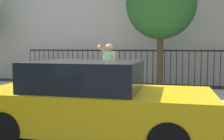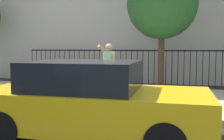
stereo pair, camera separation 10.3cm
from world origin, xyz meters
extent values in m
plane|color=#28282B|center=(0.00, 0.00, 0.00)|extent=(60.00, 60.00, 0.00)
cube|color=#B2ADA3|center=(0.00, 2.20, 0.07)|extent=(28.00, 4.40, 0.15)
cube|color=black|center=(0.00, 5.90, 1.55)|extent=(12.00, 0.04, 0.06)
cylinder|color=black|center=(-6.00, 5.90, 0.80)|extent=(0.03, 0.03, 1.60)
cylinder|color=black|center=(-5.74, 5.90, 0.80)|extent=(0.03, 0.03, 1.60)
cylinder|color=black|center=(-5.49, 5.90, 0.80)|extent=(0.03, 0.03, 1.60)
cylinder|color=black|center=(-5.23, 5.90, 0.80)|extent=(0.03, 0.03, 1.60)
cylinder|color=black|center=(-4.98, 5.90, 0.80)|extent=(0.03, 0.03, 1.60)
cylinder|color=black|center=(-4.72, 5.90, 0.80)|extent=(0.03, 0.03, 1.60)
cylinder|color=black|center=(-4.47, 5.90, 0.80)|extent=(0.03, 0.03, 1.60)
cylinder|color=black|center=(-4.21, 5.90, 0.80)|extent=(0.03, 0.03, 1.60)
cylinder|color=black|center=(-3.96, 5.90, 0.80)|extent=(0.03, 0.03, 1.60)
cylinder|color=black|center=(-3.70, 5.90, 0.80)|extent=(0.03, 0.03, 1.60)
cylinder|color=black|center=(-3.45, 5.90, 0.80)|extent=(0.03, 0.03, 1.60)
cylinder|color=black|center=(-3.19, 5.90, 0.80)|extent=(0.03, 0.03, 1.60)
cylinder|color=black|center=(-2.94, 5.90, 0.80)|extent=(0.03, 0.03, 1.60)
cylinder|color=black|center=(-2.68, 5.90, 0.80)|extent=(0.03, 0.03, 1.60)
cylinder|color=black|center=(-2.43, 5.90, 0.80)|extent=(0.03, 0.03, 1.60)
cylinder|color=black|center=(-2.17, 5.90, 0.80)|extent=(0.03, 0.03, 1.60)
cylinder|color=black|center=(-1.91, 5.90, 0.80)|extent=(0.03, 0.03, 1.60)
cylinder|color=black|center=(-1.66, 5.90, 0.80)|extent=(0.03, 0.03, 1.60)
cylinder|color=black|center=(-1.40, 5.90, 0.80)|extent=(0.03, 0.03, 1.60)
cylinder|color=black|center=(-1.15, 5.90, 0.80)|extent=(0.03, 0.03, 1.60)
cylinder|color=black|center=(-0.89, 5.90, 0.80)|extent=(0.03, 0.03, 1.60)
cylinder|color=black|center=(-0.64, 5.90, 0.80)|extent=(0.03, 0.03, 1.60)
cylinder|color=black|center=(-0.38, 5.90, 0.80)|extent=(0.03, 0.03, 1.60)
cylinder|color=black|center=(-0.13, 5.90, 0.80)|extent=(0.03, 0.03, 1.60)
cylinder|color=black|center=(0.13, 5.90, 0.80)|extent=(0.03, 0.03, 1.60)
cylinder|color=black|center=(0.38, 5.90, 0.80)|extent=(0.03, 0.03, 1.60)
cylinder|color=black|center=(0.64, 5.90, 0.80)|extent=(0.03, 0.03, 1.60)
cylinder|color=black|center=(0.89, 5.90, 0.80)|extent=(0.03, 0.03, 1.60)
cylinder|color=black|center=(1.15, 5.90, 0.80)|extent=(0.03, 0.03, 1.60)
cylinder|color=black|center=(1.40, 5.90, 0.80)|extent=(0.03, 0.03, 1.60)
cylinder|color=black|center=(1.66, 5.90, 0.80)|extent=(0.03, 0.03, 1.60)
cylinder|color=black|center=(1.91, 5.90, 0.80)|extent=(0.03, 0.03, 1.60)
cylinder|color=black|center=(2.17, 5.90, 0.80)|extent=(0.03, 0.03, 1.60)
cylinder|color=black|center=(2.43, 5.90, 0.80)|extent=(0.03, 0.03, 1.60)
cylinder|color=black|center=(2.68, 5.90, 0.80)|extent=(0.03, 0.03, 1.60)
cylinder|color=black|center=(2.94, 5.90, 0.80)|extent=(0.03, 0.03, 1.60)
cube|color=yellow|center=(-0.11, -1.38, 0.57)|extent=(4.26, 1.94, 0.70)
cube|color=black|center=(-0.31, -1.39, 1.17)|extent=(2.05, 1.66, 0.55)
cylinder|color=black|center=(1.21, -0.52, 0.32)|extent=(0.65, 0.24, 0.64)
cylinder|color=black|center=(-1.49, -0.60, 0.32)|extent=(0.65, 0.24, 0.64)
cylinder|color=black|center=(-1.44, -2.24, 0.32)|extent=(0.65, 0.24, 0.64)
cylinder|color=#936B4C|center=(-0.61, 1.13, 0.53)|extent=(0.15, 0.15, 0.75)
cylinder|color=#936B4C|center=(-0.46, 1.00, 0.53)|extent=(0.15, 0.15, 0.75)
cylinder|color=gray|center=(-0.54, 1.07, 1.25)|extent=(0.48, 0.48, 0.69)
sphere|color=#936B4C|center=(-0.54, 1.07, 1.70)|extent=(0.21, 0.21, 0.21)
cylinder|color=#936B4C|center=(-0.69, 1.19, 1.59)|extent=(0.38, 0.43, 0.37)
cylinder|color=#936B4C|center=(-0.38, 0.94, 1.23)|extent=(0.09, 0.09, 0.52)
cube|color=black|center=(-0.61, 1.21, 1.68)|extent=(0.06, 0.05, 0.15)
cube|color=brown|center=(-0.34, 0.90, 1.14)|extent=(0.32, 0.30, 0.34)
cylinder|color=#4C3823|center=(0.54, 4.69, 1.31)|extent=(0.24, 0.24, 2.62)
sphere|color=#2D6628|center=(0.54, 4.69, 3.38)|extent=(2.74, 2.74, 2.74)
camera|label=1|loc=(1.45, -6.07, 1.71)|focal=43.14mm
camera|label=2|loc=(1.55, -6.04, 1.71)|focal=43.14mm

